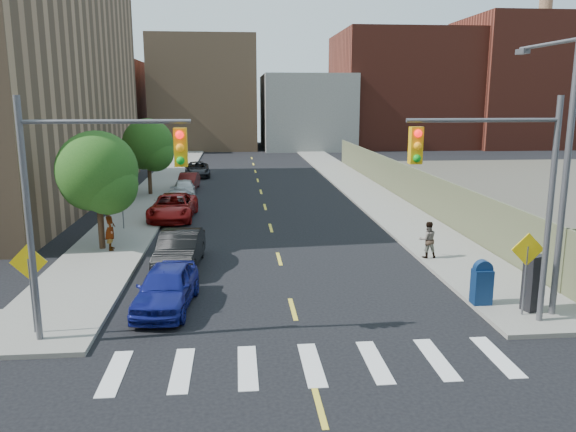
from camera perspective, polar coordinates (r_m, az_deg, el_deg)
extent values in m
cube|color=gray|center=(51.91, -11.85, 4.09)|extent=(3.50, 73.00, 0.15)
cube|color=gray|center=(52.44, 5.27, 4.37)|extent=(3.50, 73.00, 0.15)
cube|color=#6F6F4E|center=(39.70, 11.48, 3.46)|extent=(0.12, 44.00, 2.50)
cube|color=#592319|center=(82.14, -19.86, 10.59)|extent=(14.00, 18.00, 12.00)
cube|color=#8C6B4C|center=(81.72, -8.41, 12.20)|extent=(14.00, 16.00, 15.00)
cube|color=gray|center=(80.23, 1.77, 10.54)|extent=(12.00, 16.00, 10.00)
cube|color=#592319|center=(85.01, 11.25, 12.43)|extent=(18.00, 18.00, 16.00)
cube|color=#592319|center=(89.02, 21.82, 12.43)|extent=(14.00, 16.00, 18.00)
cylinder|color=#8C6B4C|center=(91.13, 24.40, 15.35)|extent=(1.80, 1.80, 28.00)
cylinder|color=#59595E|center=(16.97, -24.82, -0.84)|extent=(0.18, 0.18, 7.00)
cylinder|color=#59595E|center=(16.00, -18.00, 9.11)|extent=(4.50, 0.12, 0.12)
cube|color=#E5A50C|center=(15.74, -10.85, 6.88)|extent=(0.35, 0.30, 1.05)
cylinder|color=#59595E|center=(18.48, 25.01, 0.11)|extent=(0.18, 0.18, 7.00)
cylinder|color=#59595E|center=(17.13, 19.24, 9.17)|extent=(4.50, 0.12, 0.12)
cube|color=#E5A50C|center=(16.47, 12.84, 7.01)|extent=(0.35, 0.30, 1.05)
cylinder|color=#59595E|center=(19.11, 26.35, 3.39)|extent=(0.20, 0.20, 9.00)
cylinder|color=#59595E|center=(20.48, 24.90, 15.55)|extent=(0.12, 3.50, 0.12)
cube|color=#59595E|center=(21.88, 22.74, 15.16)|extent=(0.25, 0.60, 0.18)
cylinder|color=#59595E|center=(18.12, -24.56, -7.62)|extent=(0.06, 0.06, 2.40)
cube|color=yellow|center=(17.81, -24.87, -4.27)|extent=(1.06, 0.04, 1.06)
cylinder|color=#59595E|center=(19.31, 22.90, -6.30)|extent=(0.06, 0.06, 2.40)
cube|color=yellow|center=(19.02, 23.17, -3.14)|extent=(1.06, 0.04, 1.06)
cylinder|color=#59595E|center=(30.75, -16.45, 0.70)|extent=(0.06, 0.06, 2.40)
cube|color=yellow|center=(30.56, -16.57, 2.72)|extent=(1.06, 0.04, 1.06)
cylinder|color=#332114|center=(26.94, -18.48, -0.71)|extent=(0.28, 0.28, 2.64)
sphere|color=#194012|center=(26.54, -18.82, 4.35)|extent=(3.60, 3.60, 3.60)
sphere|color=#194012|center=(26.22, -17.82, 3.00)|extent=(2.64, 2.64, 2.64)
sphere|color=#194012|center=(27.08, -19.39, 3.55)|extent=(2.88, 2.88, 2.88)
cylinder|color=#332114|center=(41.46, -13.87, 3.80)|extent=(0.28, 0.28, 2.64)
sphere|color=#194012|center=(41.20, -14.03, 7.11)|extent=(3.60, 3.60, 3.60)
sphere|color=#194012|center=(40.89, -13.36, 6.26)|extent=(2.64, 2.64, 2.64)
sphere|color=#194012|center=(41.70, -14.47, 6.56)|extent=(2.88, 2.88, 2.88)
imported|color=navy|center=(19.30, -12.26, -7.08)|extent=(2.13, 4.46, 1.47)
imported|color=black|center=(23.70, -10.95, -3.40)|extent=(1.89, 4.67, 1.51)
imported|color=maroon|center=(33.13, -11.61, 0.90)|extent=(2.63, 5.37, 1.47)
imported|color=#B8BDC1|center=(35.44, -11.20, 1.47)|extent=(2.00, 4.46, 1.27)
imported|color=silver|center=(40.29, -10.50, 2.75)|extent=(1.83, 3.89, 1.29)
imported|color=#470F0E|center=(43.89, -10.08, 3.49)|extent=(1.60, 3.90, 1.26)
imported|color=black|center=(51.00, -9.21, 4.70)|extent=(2.58, 4.87, 1.30)
cube|color=navy|center=(19.96, 19.07, -6.81)|extent=(0.62, 0.47, 1.18)
cylinder|color=navy|center=(19.78, 19.19, -5.11)|extent=(0.61, 0.28, 0.61)
cube|color=black|center=(19.86, 23.64, -6.25)|extent=(0.66, 0.59, 1.85)
imported|color=gray|center=(26.60, -17.62, -1.25)|extent=(0.60, 0.79, 1.95)
imported|color=gray|center=(24.90, 14.01, -2.34)|extent=(0.78, 0.61, 1.59)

